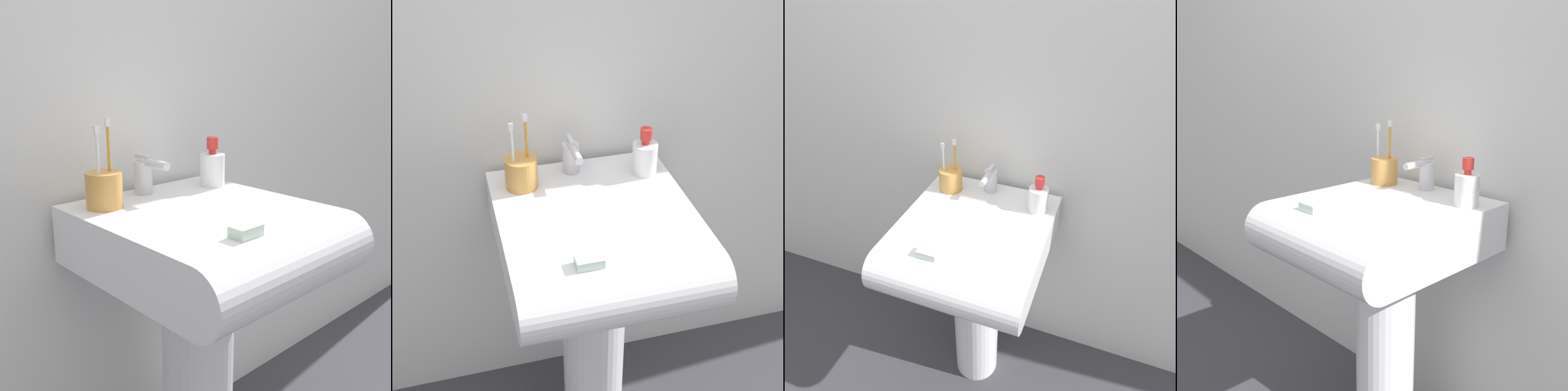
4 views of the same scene
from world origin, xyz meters
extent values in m
cube|color=silver|center=(0.00, 0.30, 1.20)|extent=(5.00, 0.05, 2.40)
cylinder|color=white|center=(0.00, 0.00, 0.35)|extent=(0.18, 0.18, 0.69)
cube|color=white|center=(0.00, 0.00, 0.76)|extent=(0.50, 0.50, 0.14)
cylinder|color=white|center=(0.00, -0.25, 0.76)|extent=(0.50, 0.14, 0.14)
cylinder|color=silver|center=(-0.01, 0.19, 0.88)|extent=(0.05, 0.05, 0.09)
cylinder|color=silver|center=(-0.01, 0.15, 0.92)|extent=(0.02, 0.10, 0.02)
cube|color=silver|center=(-0.01, 0.19, 0.93)|extent=(0.01, 0.06, 0.01)
cylinder|color=#D19347|center=(-0.16, 0.15, 0.88)|extent=(0.09, 0.09, 0.09)
cylinder|color=white|center=(-0.18, 0.14, 0.93)|extent=(0.01, 0.01, 0.16)
cube|color=white|center=(-0.18, 0.14, 1.02)|extent=(0.01, 0.01, 0.02)
cylinder|color=orange|center=(-0.14, 0.16, 0.94)|extent=(0.01, 0.01, 0.18)
cube|color=white|center=(-0.14, 0.16, 1.04)|extent=(0.01, 0.01, 0.02)
cylinder|color=white|center=(0.18, 0.14, 0.88)|extent=(0.07, 0.07, 0.09)
cylinder|color=red|center=(0.18, 0.14, 0.93)|extent=(0.02, 0.02, 0.01)
cylinder|color=red|center=(0.18, 0.14, 0.96)|extent=(0.03, 0.03, 0.03)
cube|color=silver|center=(-0.07, -0.21, 0.85)|extent=(0.06, 0.04, 0.02)
camera|label=1|loc=(-0.76, -0.82, 1.16)|focal=45.00mm
camera|label=2|loc=(-0.34, -1.21, 1.71)|focal=55.00mm
camera|label=3|loc=(0.38, -0.95, 1.64)|focal=35.00mm
camera|label=4|loc=(0.96, -0.96, 1.23)|focal=45.00mm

